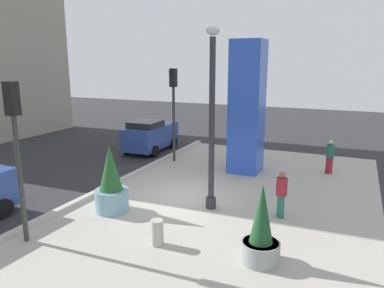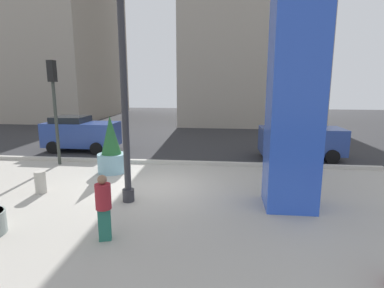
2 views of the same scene
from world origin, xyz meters
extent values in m
plane|color=#2D2D30|center=(0.00, 4.00, 0.00)|extent=(60.00, 60.00, 0.00)
cube|color=#ADA89E|center=(0.00, -2.00, 0.00)|extent=(18.00, 10.00, 0.02)
cube|color=#B7B2A8|center=(0.00, 3.12, 0.08)|extent=(18.00, 0.24, 0.16)
cylinder|color=#2D2D33|center=(-0.59, -1.45, 0.20)|extent=(0.36, 0.36, 0.40)
cylinder|color=#2D2D33|center=(-0.59, -1.45, 2.92)|extent=(0.20, 0.20, 5.84)
ellipsoid|color=silver|center=(-0.59, -1.45, 6.02)|extent=(0.44, 0.44, 0.28)
cube|color=blue|center=(4.26, -1.28, 3.01)|extent=(1.41, 1.41, 6.02)
cylinder|color=#7AA8B7|center=(-2.24, 1.57, 0.39)|extent=(1.15, 1.15, 0.78)
cylinder|color=#382819|center=(-2.24, 1.57, 0.76)|extent=(1.06, 1.06, 0.04)
cone|color=#235B2D|center=(-2.24, 1.57, 1.55)|extent=(0.79, 0.79, 1.55)
cylinder|color=gray|center=(-3.40, -3.92, 0.28)|extent=(1.00, 1.00, 0.56)
cylinder|color=#382819|center=(-3.40, -3.92, 0.54)|extent=(0.92, 0.92, 0.04)
cone|color=#1E4C28|center=(-3.40, -3.92, 1.34)|extent=(0.61, 0.61, 1.55)
cylinder|color=#B2ADA3|center=(-3.71, -1.05, 0.38)|extent=(0.36, 0.36, 0.75)
cylinder|color=#333833|center=(4.47, 2.58, 1.92)|extent=(0.14, 0.14, 3.83)
cube|color=black|center=(4.47, 2.58, 4.28)|extent=(0.28, 0.32, 0.90)
sphere|color=yellow|center=(4.47, 2.75, 4.55)|extent=(0.18, 0.18, 0.18)
cylinder|color=#333833|center=(-5.05, 2.51, 1.83)|extent=(0.14, 0.14, 3.65)
cube|color=black|center=(-5.05, 2.51, 4.10)|extent=(0.28, 0.32, 0.90)
sphere|color=red|center=(-5.05, 2.68, 4.10)|extent=(0.18, 0.18, 0.18)
cylinder|color=black|center=(-4.17, 4.51, 0.32)|extent=(0.64, 0.23, 0.64)
cube|color=#2D4793|center=(5.98, 4.85, 0.89)|extent=(3.91, 1.88, 1.23)
cube|color=#1E2328|center=(5.40, 4.83, 1.66)|extent=(1.79, 1.59, 0.33)
cylinder|color=black|center=(7.14, 5.76, 0.32)|extent=(0.65, 0.24, 0.64)
cylinder|color=black|center=(7.20, 4.02, 0.32)|extent=(0.65, 0.24, 0.64)
cylinder|color=black|center=(4.75, 5.67, 0.32)|extent=(0.65, 0.24, 0.64)
cylinder|color=black|center=(4.82, 3.93, 0.32)|extent=(0.65, 0.24, 0.64)
cube|color=#236656|center=(-0.38, -3.84, 0.39)|extent=(0.33, 0.28, 0.79)
cylinder|color=maroon|center=(-0.38, -3.84, 1.08)|extent=(0.45, 0.45, 0.59)
sphere|color=#8C664C|center=(-0.38, -3.84, 1.48)|extent=(0.21, 0.21, 0.21)
cube|color=maroon|center=(5.49, -4.91, 0.39)|extent=(0.34, 0.30, 0.79)
cylinder|color=#236656|center=(5.49, -4.91, 1.08)|extent=(0.48, 0.48, 0.59)
sphere|color=beige|center=(5.49, -4.91, 1.48)|extent=(0.21, 0.21, 0.21)
camera|label=1|loc=(-11.97, -5.86, 5.06)|focal=34.38mm
camera|label=2|loc=(2.37, -10.25, 3.63)|focal=28.95mm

